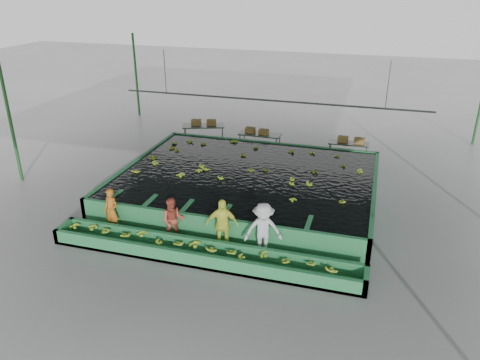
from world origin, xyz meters
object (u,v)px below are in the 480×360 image
(box_stack_left, at_px, (204,125))
(packing_table_mid, at_px, (260,142))
(worker_b, at_px, (173,220))
(worker_d, at_px, (263,230))
(flotation_tank, at_px, (247,183))
(packing_table_left, at_px, (204,134))
(box_stack_mid, at_px, (257,133))
(worker_a, at_px, (111,211))
(packing_table_right, at_px, (348,151))
(sorting_trough, at_px, (202,253))
(box_stack_right, at_px, (351,143))
(worker_c, at_px, (222,225))

(box_stack_left, bearing_deg, packing_table_mid, -7.93)
(worker_b, relative_size, worker_d, 0.86)
(flotation_tank, distance_m, worker_b, 4.50)
(packing_table_left, xyz_separation_m, box_stack_mid, (2.98, -0.43, 0.45))
(worker_a, distance_m, packing_table_mid, 9.65)
(packing_table_right, xyz_separation_m, box_stack_left, (-7.44, 0.31, 0.56))
(flotation_tank, distance_m, box_stack_left, 6.63)
(packing_table_right, bearing_deg, box_stack_mid, -177.94)
(packing_table_mid, distance_m, packing_table_right, 4.31)
(flotation_tank, height_order, packing_table_left, packing_table_left)
(sorting_trough, xyz_separation_m, box_stack_mid, (-0.89, 9.98, 0.69))
(worker_a, bearing_deg, worker_b, 13.90)
(worker_d, bearing_deg, packing_table_left, 100.66)
(sorting_trough, distance_m, box_stack_mid, 10.05)
(packing_table_mid, bearing_deg, worker_a, -107.05)
(box_stack_left, xyz_separation_m, box_stack_right, (7.54, -0.29, -0.13))
(worker_c, relative_size, box_stack_right, 1.43)
(packing_table_left, bearing_deg, sorting_trough, -69.63)
(flotation_tank, relative_size, packing_table_mid, 4.84)
(worker_c, xyz_separation_m, box_stack_mid, (-1.28, 9.18, 0.06))
(box_stack_left, xyz_separation_m, box_stack_mid, (2.98, -0.47, -0.04))
(sorting_trough, xyz_separation_m, packing_table_right, (3.58, 10.14, 0.18))
(packing_table_right, xyz_separation_m, box_stack_right, (0.10, 0.02, 0.43))
(worker_b, height_order, box_stack_mid, worker_b)
(packing_table_right, height_order, box_stack_right, box_stack_right)
(worker_a, relative_size, box_stack_left, 1.24)
(sorting_trough, bearing_deg, box_stack_left, 110.29)
(worker_c, bearing_deg, packing_table_right, 55.81)
(flotation_tank, bearing_deg, packing_table_left, 126.05)
(packing_table_right, height_order, box_stack_left, box_stack_left)
(worker_a, distance_m, worker_b, 2.28)
(packing_table_right, relative_size, box_stack_left, 1.46)
(packing_table_left, height_order, box_stack_left, box_stack_left)
(packing_table_mid, relative_size, box_stack_left, 1.61)
(worker_a, height_order, worker_b, worker_a)
(flotation_tank, height_order, worker_b, worker_b)
(worker_a, distance_m, worker_d, 5.30)
(worker_c, bearing_deg, box_stack_right, 55.29)
(worker_a, xyz_separation_m, worker_c, (3.96, 0.00, 0.09))
(sorting_trough, distance_m, packing_table_right, 10.76)
(box_stack_left, bearing_deg, worker_c, -66.20)
(packing_table_right, bearing_deg, box_stack_right, 11.72)
(packing_table_mid, height_order, box_stack_mid, box_stack_mid)
(packing_table_left, xyz_separation_m, packing_table_mid, (3.13, -0.39, -0.02))
(packing_table_left, bearing_deg, worker_a, -88.20)
(packing_table_left, xyz_separation_m, box_stack_left, (0.00, 0.04, 0.49))
(worker_a, height_order, worker_c, worker_c)
(worker_a, relative_size, worker_d, 0.88)
(packing_table_mid, bearing_deg, box_stack_right, 1.87)
(packing_table_right, bearing_deg, sorting_trough, -109.41)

